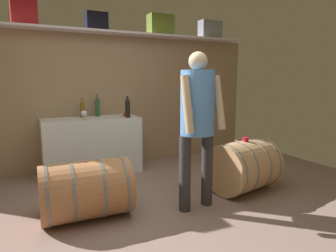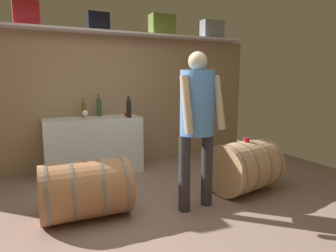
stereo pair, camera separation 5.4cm
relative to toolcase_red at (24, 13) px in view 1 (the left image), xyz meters
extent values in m
cube|color=gray|center=(1.00, -1.50, -2.33)|extent=(6.75, 7.61, 0.02)
cube|color=#9D7E5E|center=(1.00, 0.15, -1.26)|extent=(5.55, 0.10, 2.13)
cube|color=silver|center=(1.00, 0.00, -0.18)|extent=(5.11, 0.40, 0.03)
cube|color=red|center=(0.00, 0.00, 0.00)|extent=(0.35, 0.22, 0.33)
cube|color=black|center=(0.98, 0.00, -0.04)|extent=(0.33, 0.26, 0.26)
cube|color=olive|center=(2.05, 0.00, 0.00)|extent=(0.41, 0.24, 0.33)
cube|color=gray|center=(3.05, 0.00, -0.01)|extent=(0.42, 0.20, 0.32)
cube|color=white|center=(0.80, -0.21, -1.90)|extent=(1.42, 0.59, 0.85)
cylinder|color=#2B5234|center=(0.95, -0.05, -1.35)|extent=(0.07, 0.07, 0.24)
sphere|color=#2B5234|center=(0.95, -0.05, -1.22)|extent=(0.07, 0.07, 0.07)
cylinder|color=#2B5234|center=(0.95, -0.05, -1.17)|extent=(0.02, 0.02, 0.09)
cylinder|color=brown|center=(0.71, -0.08, -1.37)|extent=(0.07, 0.07, 0.20)
sphere|color=brown|center=(0.71, -0.08, -1.26)|extent=(0.07, 0.07, 0.07)
cylinder|color=brown|center=(0.71, -0.08, -1.22)|extent=(0.02, 0.02, 0.08)
cylinder|color=black|center=(1.32, -0.42, -1.35)|extent=(0.08, 0.08, 0.24)
sphere|color=black|center=(1.32, -0.42, -1.22)|extent=(0.07, 0.07, 0.07)
cylinder|color=black|center=(1.32, -0.42, -1.18)|extent=(0.03, 0.03, 0.06)
cylinder|color=white|center=(0.67, -0.42, -1.47)|extent=(0.07, 0.07, 0.00)
cylinder|color=white|center=(0.67, -0.42, -1.44)|extent=(0.01, 0.01, 0.06)
sphere|color=white|center=(0.67, -0.42, -1.38)|extent=(0.09, 0.09, 0.09)
sphere|color=maroon|center=(0.67, -0.42, -1.39)|extent=(0.05, 0.05, 0.05)
cone|color=red|center=(1.35, -0.22, -1.43)|extent=(0.11, 0.11, 0.09)
cylinder|color=tan|center=(2.40, -1.80, -2.00)|extent=(0.92, 0.79, 0.64)
cylinder|color=slate|center=(2.07, -1.87, -2.00)|extent=(0.16, 0.64, 0.65)
cylinder|color=slate|center=(2.28, -1.83, -2.00)|extent=(0.16, 0.64, 0.65)
cylinder|color=slate|center=(2.53, -1.78, -2.00)|extent=(0.16, 0.64, 0.65)
cylinder|color=slate|center=(2.73, -1.73, -2.00)|extent=(0.16, 0.64, 0.65)
cylinder|color=brown|center=(2.40, -1.80, -1.67)|extent=(0.04, 0.04, 0.01)
cylinder|color=#B07348|center=(0.44, -1.70, -2.02)|extent=(0.90, 0.62, 0.59)
cylinder|color=slate|center=(0.07, -1.69, -2.02)|extent=(0.04, 0.61, 0.60)
cylinder|color=slate|center=(0.30, -1.69, -2.02)|extent=(0.04, 0.61, 0.60)
cylinder|color=slate|center=(0.58, -1.70, -2.02)|extent=(0.04, 0.61, 0.60)
cylinder|color=slate|center=(0.81, -1.71, -2.02)|extent=(0.04, 0.61, 0.60)
cylinder|color=#935652|center=(0.44, -1.70, -1.72)|extent=(0.04, 0.04, 0.01)
cylinder|color=red|center=(2.42, -1.80, -1.65)|extent=(0.07, 0.07, 0.05)
cylinder|color=#333033|center=(1.43, -1.99, -1.91)|extent=(0.13, 0.13, 0.83)
cylinder|color=#333033|center=(1.74, -1.95, -1.91)|extent=(0.13, 0.13, 0.83)
cylinder|color=#528DD9|center=(1.59, -1.97, -1.15)|extent=(0.36, 0.36, 0.69)
sphere|color=tan|center=(1.59, -1.97, -0.71)|extent=(0.20, 0.20, 0.20)
cylinder|color=tan|center=(1.39, -2.10, -1.15)|extent=(0.11, 0.20, 0.59)
cylinder|color=tan|center=(1.81, -2.05, -1.15)|extent=(0.11, 0.22, 0.58)
camera|label=1|loc=(-0.06, -4.64, -0.90)|focal=31.35mm
camera|label=2|loc=(-0.01, -4.67, -0.90)|focal=31.35mm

